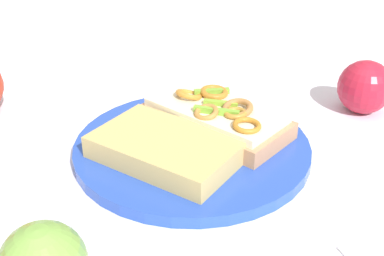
{
  "coord_description": "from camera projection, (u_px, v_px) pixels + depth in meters",
  "views": [
    {
      "loc": [
        -0.51,
        -0.07,
        0.32
      ],
      "look_at": [
        0.0,
        0.0,
        0.03
      ],
      "focal_mm": 46.8,
      "sensor_mm": 36.0,
      "label": 1
    }
  ],
  "objects": [
    {
      "name": "ground_plane",
      "position": [
        192.0,
        152.0,
        0.61
      ],
      "size": [
        2.0,
        2.0,
        0.0
      ],
      "primitive_type": "plane",
      "color": "silver",
      "rests_on": "ground"
    },
    {
      "name": "plate",
      "position": [
        192.0,
        148.0,
        0.6
      ],
      "size": [
        0.28,
        0.28,
        0.01
      ],
      "primitive_type": "cylinder",
      "color": "blue",
      "rests_on": "ground_plane"
    },
    {
      "name": "sandwich",
      "position": [
        216.0,
        117.0,
        0.62
      ],
      "size": [
        0.18,
        0.2,
        0.05
      ],
      "rotation": [
        0.0,
        0.0,
        4.15
      ],
      "color": "tan",
      "rests_on": "plate"
    },
    {
      "name": "bread_slice_side",
      "position": [
        166.0,
        148.0,
        0.56
      ],
      "size": [
        0.16,
        0.19,
        0.03
      ],
      "primitive_type": "cube",
      "rotation": [
        0.0,
        0.0,
        4.26
      ],
      "color": "tan",
      "rests_on": "plate"
    },
    {
      "name": "apple_4",
      "position": [
        365.0,
        87.0,
        0.69
      ],
      "size": [
        0.1,
        0.1,
        0.07
      ],
      "primitive_type": "sphere",
      "rotation": [
        0.0,
        0.0,
        5.76
      ],
      "color": "#B51C32",
      "rests_on": "ground_plane"
    }
  ]
}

